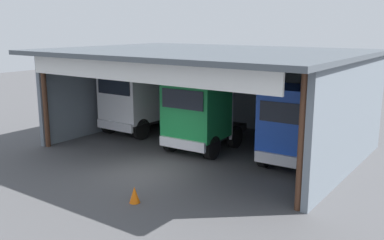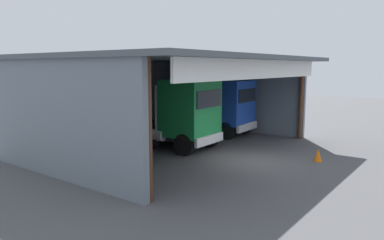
{
  "view_description": "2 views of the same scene",
  "coord_description": "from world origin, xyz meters",
  "px_view_note": "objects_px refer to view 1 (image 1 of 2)",
  "views": [
    {
      "loc": [
        11.06,
        -12.24,
        5.74
      ],
      "look_at": [
        0.0,
        3.28,
        1.58
      ],
      "focal_mm": 40.16,
      "sensor_mm": 36.0,
      "label": 1
    },
    {
      "loc": [
        -14.43,
        -7.57,
        4.2
      ],
      "look_at": [
        0.0,
        3.28,
        1.58
      ],
      "focal_mm": 34.32,
      "sensor_mm": 36.0,
      "label": 2
    }
  ],
  "objects_px": {
    "truck_green_center_left_bay": "(199,112)",
    "truck_blue_yard_outside": "(298,125)",
    "traffic_cone": "(135,195)",
    "oil_drum": "(293,130)",
    "tool_cart": "(276,130)",
    "truck_white_right_bay": "(133,98)"
  },
  "relations": [
    {
      "from": "truck_green_center_left_bay",
      "to": "truck_blue_yard_outside",
      "type": "xyz_separation_m",
      "value": [
        4.6,
        0.48,
        -0.08
      ]
    },
    {
      "from": "traffic_cone",
      "to": "oil_drum",
      "type": "bearing_deg",
      "value": 84.87
    },
    {
      "from": "truck_blue_yard_outside",
      "to": "tool_cart",
      "type": "xyz_separation_m",
      "value": [
        -2.59,
        3.61,
        -1.28
      ]
    },
    {
      "from": "truck_white_right_bay",
      "to": "oil_drum",
      "type": "xyz_separation_m",
      "value": [
        7.51,
        4.08,
        -1.54
      ]
    },
    {
      "from": "truck_white_right_bay",
      "to": "tool_cart",
      "type": "relative_size",
      "value": 4.67
    },
    {
      "from": "truck_blue_yard_outside",
      "to": "traffic_cone",
      "type": "relative_size",
      "value": 8.41
    },
    {
      "from": "truck_blue_yard_outside",
      "to": "traffic_cone",
      "type": "distance_m",
      "value": 7.43
    },
    {
      "from": "truck_blue_yard_outside",
      "to": "oil_drum",
      "type": "distance_m",
      "value": 4.97
    },
    {
      "from": "truck_green_center_left_bay",
      "to": "truck_white_right_bay",
      "type": "bearing_deg",
      "value": -10.96
    },
    {
      "from": "truck_white_right_bay",
      "to": "tool_cart",
      "type": "xyz_separation_m",
      "value": [
        6.86,
        3.32,
        -1.47
      ]
    },
    {
      "from": "tool_cart",
      "to": "truck_blue_yard_outside",
      "type": "bearing_deg",
      "value": -54.29
    },
    {
      "from": "truck_white_right_bay",
      "to": "oil_drum",
      "type": "bearing_deg",
      "value": -151.76
    },
    {
      "from": "truck_blue_yard_outside",
      "to": "oil_drum",
      "type": "relative_size",
      "value": 5.49
    },
    {
      "from": "truck_white_right_bay",
      "to": "truck_green_center_left_bay",
      "type": "bearing_deg",
      "value": 170.82
    },
    {
      "from": "tool_cart",
      "to": "traffic_cone",
      "type": "xyz_separation_m",
      "value": [
        -0.33,
        -10.28,
        -0.22
      ]
    },
    {
      "from": "truck_green_center_left_bay",
      "to": "traffic_cone",
      "type": "relative_size",
      "value": 8.23
    },
    {
      "from": "truck_white_right_bay",
      "to": "truck_blue_yard_outside",
      "type": "bearing_deg",
      "value": 178.0
    },
    {
      "from": "truck_blue_yard_outside",
      "to": "oil_drum",
      "type": "xyz_separation_m",
      "value": [
        -1.94,
        4.37,
        -1.35
      ]
    },
    {
      "from": "truck_green_center_left_bay",
      "to": "tool_cart",
      "type": "relative_size",
      "value": 4.61
    },
    {
      "from": "truck_white_right_bay",
      "to": "tool_cart",
      "type": "distance_m",
      "value": 7.76
    },
    {
      "from": "truck_green_center_left_bay",
      "to": "traffic_cone",
      "type": "distance_m",
      "value": 6.61
    },
    {
      "from": "truck_white_right_bay",
      "to": "oil_drum",
      "type": "distance_m",
      "value": 8.69
    }
  ]
}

